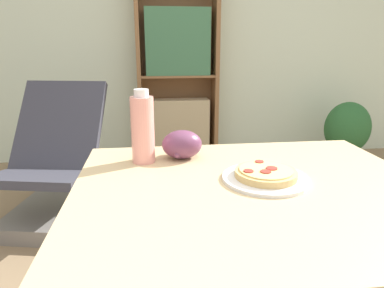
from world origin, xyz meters
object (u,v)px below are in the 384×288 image
at_px(drink_bottle, 143,129).
at_px(potted_plant_floor, 347,132).
at_px(pizza_on_plate, 266,176).
at_px(lounge_chair_near, 53,180).
at_px(bookshelf, 178,84).
at_px(grape_bunch, 182,145).

height_order(drink_bottle, potted_plant_floor, drink_bottle).
xyz_separation_m(pizza_on_plate, lounge_chair_near, (-0.97, 1.23, -0.47)).
distance_m(drink_bottle, potted_plant_floor, 2.64).
bearing_deg(bookshelf, potted_plant_floor, -11.46).
distance_m(lounge_chair_near, bookshelf, 1.50).
relative_size(grape_bunch, potted_plant_floor, 0.23).
bearing_deg(drink_bottle, grape_bunch, 9.34).
bearing_deg(bookshelf, pizza_on_plate, -88.23).
relative_size(grape_bunch, bookshelf, 0.08).
distance_m(drink_bottle, bookshelf, 2.15).
height_order(grape_bunch, lounge_chair_near, lounge_chair_near).
xyz_separation_m(grape_bunch, bookshelf, (0.15, 2.10, -0.03)).
xyz_separation_m(bookshelf, potted_plant_floor, (1.57, -0.32, -0.44)).
relative_size(drink_bottle, lounge_chair_near, 0.28).
bearing_deg(pizza_on_plate, bookshelf, 91.77).
relative_size(pizza_on_plate, potted_plant_floor, 0.42).
bearing_deg(bookshelf, grape_bunch, -94.18).
height_order(pizza_on_plate, grape_bunch, grape_bunch).
bearing_deg(lounge_chair_near, pizza_on_plate, -40.22).
bearing_deg(potted_plant_floor, drink_bottle, -135.66).
xyz_separation_m(lounge_chair_near, potted_plant_floor, (2.46, 0.79, 0.04)).
relative_size(pizza_on_plate, drink_bottle, 1.04).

